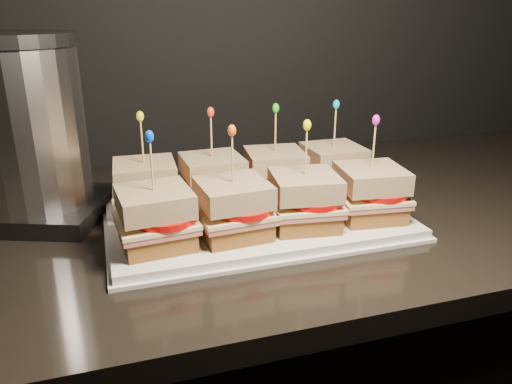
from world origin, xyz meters
name	(u,v)px	position (x,y,z in m)	size (l,w,h in m)	color
cabinet	(376,378)	(0.02, 1.65, 0.42)	(2.42, 0.68, 0.83)	black
granite_slab	(395,199)	(0.02, 1.65, 0.85)	(2.46, 0.72, 0.04)	black
platter	(256,218)	(-0.29, 1.59, 0.88)	(0.47, 0.29, 0.02)	white
platter_rim	(256,222)	(-0.29, 1.59, 0.87)	(0.48, 0.30, 0.01)	white
sandwich_0_bread_bot	(147,203)	(-0.46, 1.65, 0.90)	(0.10, 0.10, 0.03)	#592C10
sandwich_0_ham	(146,193)	(-0.46, 1.65, 0.92)	(0.10, 0.10, 0.01)	#B05F58
sandwich_0_cheese	(146,189)	(-0.46, 1.65, 0.92)	(0.11, 0.10, 0.01)	#F7E9A6
sandwich_0_tomato	(153,185)	(-0.45, 1.65, 0.93)	(0.10, 0.10, 0.01)	red
sandwich_0_bread_top	(145,172)	(-0.46, 1.65, 0.95)	(0.10, 0.10, 0.03)	#502A0D
sandwich_0_pick	(142,144)	(-0.46, 1.65, 1.00)	(0.00, 0.00, 0.09)	tan
sandwich_0_frill	(140,116)	(-0.46, 1.65, 1.04)	(0.01, 0.01, 0.02)	yellow
sandwich_1_bread_bot	(213,195)	(-0.35, 1.65, 0.90)	(0.10, 0.10, 0.03)	#592C10
sandwich_1_ham	(213,186)	(-0.35, 1.65, 0.92)	(0.10, 0.10, 0.01)	#B05F58
sandwich_1_cheese	(213,182)	(-0.35, 1.65, 0.92)	(0.11, 0.10, 0.01)	#F7E9A6
sandwich_1_tomato	(220,178)	(-0.33, 1.65, 0.93)	(0.10, 0.10, 0.01)	red
sandwich_1_bread_top	(212,166)	(-0.35, 1.65, 0.95)	(0.10, 0.10, 0.03)	#502A0D
sandwich_1_pick	(211,139)	(-0.35, 1.65, 1.00)	(0.00, 0.00, 0.09)	tan
sandwich_1_frill	(211,112)	(-0.35, 1.65, 1.04)	(0.01, 0.01, 0.02)	red
sandwich_2_bread_bot	(275,189)	(-0.23, 1.65, 0.90)	(0.10, 0.10, 0.03)	#592C10
sandwich_2_ham	(275,180)	(-0.23, 1.65, 0.92)	(0.10, 0.10, 0.01)	#B05F58
sandwich_2_cheese	(275,176)	(-0.23, 1.65, 0.92)	(0.11, 0.10, 0.01)	#F7E9A6
sandwich_2_tomato	(282,172)	(-0.22, 1.65, 0.93)	(0.10, 0.10, 0.01)	red
sandwich_2_bread_top	(275,160)	(-0.23, 1.65, 0.95)	(0.10, 0.10, 0.03)	#502A0D
sandwich_2_pick	(275,134)	(-0.23, 1.65, 1.00)	(0.00, 0.00, 0.09)	tan
sandwich_2_frill	(276,108)	(-0.23, 1.65, 1.04)	(0.01, 0.01, 0.02)	green
sandwich_3_bread_bot	(332,182)	(-0.12, 1.65, 0.90)	(0.10, 0.10, 0.03)	#592C10
sandwich_3_ham	(332,174)	(-0.12, 1.65, 0.92)	(0.10, 0.10, 0.01)	#B05F58
sandwich_3_cheese	(333,170)	(-0.12, 1.65, 0.92)	(0.11, 0.10, 0.01)	#F7E9A6
sandwich_3_tomato	(340,166)	(-0.11, 1.65, 0.93)	(0.10, 0.10, 0.01)	red
sandwich_3_bread_top	(333,155)	(-0.12, 1.65, 0.95)	(0.10, 0.10, 0.03)	#502A0D
sandwich_3_pick	(335,130)	(-0.12, 1.65, 1.00)	(0.00, 0.00, 0.09)	tan
sandwich_3_frill	(336,104)	(-0.12, 1.65, 1.04)	(0.01, 0.01, 0.02)	#09A0B5
sandwich_4_bread_bot	(157,236)	(-0.46, 1.52, 0.90)	(0.10, 0.10, 0.03)	#592C10
sandwich_4_ham	(156,225)	(-0.46, 1.52, 0.92)	(0.10, 0.10, 0.01)	#B05F58
sandwich_4_cheese	(156,220)	(-0.46, 1.52, 0.92)	(0.11, 0.10, 0.01)	#F7E9A6
sandwich_4_tomato	(165,216)	(-0.45, 1.51, 0.93)	(0.10, 0.10, 0.01)	red
sandwich_4_bread_top	(154,201)	(-0.46, 1.52, 0.95)	(0.10, 0.10, 0.03)	#502A0D
sandwich_4_pick	(152,169)	(-0.46, 1.52, 1.00)	(0.00, 0.00, 0.09)	tan
sandwich_4_frill	(149,136)	(-0.46, 1.52, 1.04)	(0.01, 0.01, 0.02)	blue
sandwich_5_bread_bot	(234,226)	(-0.35, 1.52, 0.90)	(0.10, 0.10, 0.03)	#592C10
sandwich_5_ham	(233,215)	(-0.35, 1.52, 0.92)	(0.10, 0.10, 0.01)	#B05F58
sandwich_5_cheese	(233,211)	(-0.35, 1.52, 0.92)	(0.11, 0.10, 0.01)	#F7E9A6
sandwich_5_tomato	(242,207)	(-0.33, 1.51, 0.93)	(0.10, 0.10, 0.01)	red
sandwich_5_bread_top	(233,193)	(-0.35, 1.52, 0.95)	(0.10, 0.10, 0.03)	#502A0D
sandwich_5_pick	(232,162)	(-0.35, 1.52, 1.00)	(0.00, 0.00, 0.09)	tan
sandwich_5_frill	(232,130)	(-0.35, 1.52, 1.04)	(0.01, 0.01, 0.02)	#E95913
sandwich_6_bread_bot	(304,217)	(-0.23, 1.52, 0.90)	(0.10, 0.10, 0.03)	#592C10
sandwich_6_ham	(304,207)	(-0.23, 1.52, 0.92)	(0.10, 0.10, 0.01)	#B05F58
sandwich_6_cheese	(304,203)	(-0.23, 1.52, 0.92)	(0.11, 0.10, 0.01)	#F7E9A6
sandwich_6_tomato	(313,199)	(-0.22, 1.51, 0.93)	(0.10, 0.10, 0.01)	red
sandwich_6_bread_top	(305,185)	(-0.23, 1.52, 0.95)	(0.10, 0.10, 0.03)	#502A0D
sandwich_6_pick	(306,155)	(-0.23, 1.52, 1.00)	(0.00, 0.00, 0.09)	tan
sandwich_6_frill	(307,125)	(-0.23, 1.52, 1.04)	(0.01, 0.01, 0.02)	#EEFA00
sandwich_7_bread_bot	(369,209)	(-0.12, 1.52, 0.90)	(0.10, 0.10, 0.03)	#592C10
sandwich_7_ham	(369,199)	(-0.12, 1.52, 0.92)	(0.10, 0.10, 0.01)	#B05F58
sandwich_7_cheese	(370,195)	(-0.12, 1.52, 0.92)	(0.11, 0.10, 0.01)	#F7E9A6
sandwich_7_tomato	(379,191)	(-0.11, 1.51, 0.93)	(0.10, 0.10, 0.01)	red
sandwich_7_bread_top	(371,178)	(-0.12, 1.52, 0.95)	(0.10, 0.10, 0.03)	#502A0D
sandwich_7_pick	(374,149)	(-0.12, 1.52, 1.00)	(0.00, 0.00, 0.09)	tan
sandwich_7_frill	(376,120)	(-0.12, 1.52, 1.04)	(0.01, 0.01, 0.02)	#C420B3
appliance_base	(36,208)	(-0.64, 1.73, 0.88)	(0.23, 0.19, 0.03)	#262628
appliance_body	(23,127)	(-0.64, 1.73, 1.02)	(0.19, 0.19, 0.25)	silver
appliance_lid	(8,39)	(-0.64, 1.73, 1.16)	(0.20, 0.20, 0.02)	#262628
appliance	(23,130)	(-0.64, 1.73, 1.02)	(0.23, 0.19, 0.30)	silver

